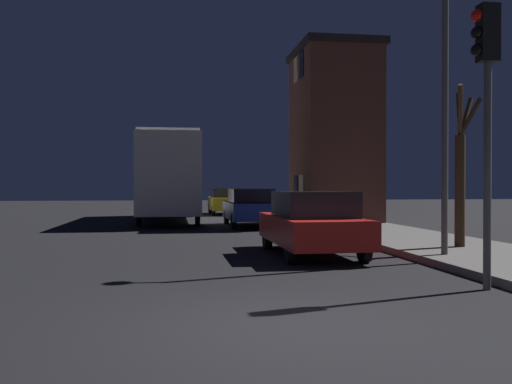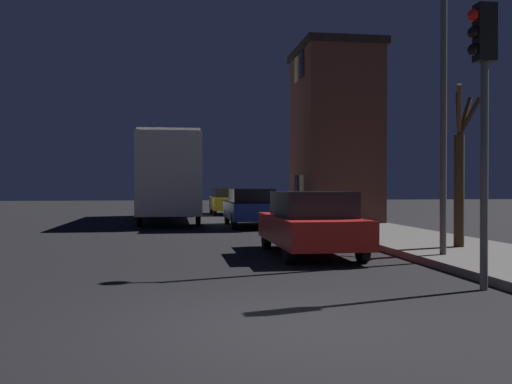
% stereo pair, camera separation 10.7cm
% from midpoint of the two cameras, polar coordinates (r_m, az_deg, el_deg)
% --- Properties ---
extents(ground_plane, '(120.00, 120.00, 0.00)m').
position_cam_midpoint_polar(ground_plane, '(6.83, 2.86, -13.22)').
color(ground_plane, black).
extents(brick_building, '(3.35, 4.40, 7.49)m').
position_cam_midpoint_polar(brick_building, '(25.00, 7.69, 5.82)').
color(brick_building, brown).
rests_on(brick_building, sidewalk).
extents(streetlamp, '(1.17, 0.40, 6.95)m').
position_cam_midpoint_polar(streetlamp, '(13.19, 17.00, 14.17)').
color(streetlamp, '#4C4C4C').
rests_on(streetlamp, sidewalk).
extents(traffic_light, '(0.43, 0.24, 4.48)m').
position_cam_midpoint_polar(traffic_light, '(9.73, 21.71, 9.85)').
color(traffic_light, '#4C4C4C').
rests_on(traffic_light, ground).
extents(bare_tree, '(0.96, 1.66, 3.92)m').
position_cam_midpoint_polar(bare_tree, '(14.78, 19.60, 1.92)').
color(bare_tree, '#382819').
rests_on(bare_tree, sidewalk).
extents(bus, '(2.56, 10.77, 3.86)m').
position_cam_midpoint_polar(bus, '(26.98, -8.83, 1.97)').
color(bus, beige).
rests_on(bus, ground).
extents(car_near_lane, '(1.80, 4.42, 1.51)m').
position_cam_midpoint_polar(car_near_lane, '(13.47, 5.37, -3.06)').
color(car_near_lane, '#B21E19').
rests_on(car_near_lane, ground).
extents(car_mid_lane, '(1.81, 4.39, 1.53)m').
position_cam_midpoint_polar(car_mid_lane, '(22.96, -0.73, -1.50)').
color(car_mid_lane, navy).
rests_on(car_mid_lane, ground).
extents(car_far_lane, '(1.71, 4.41, 1.52)m').
position_cam_midpoint_polar(car_far_lane, '(32.94, -3.22, -0.89)').
color(car_far_lane, olive).
rests_on(car_far_lane, ground).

